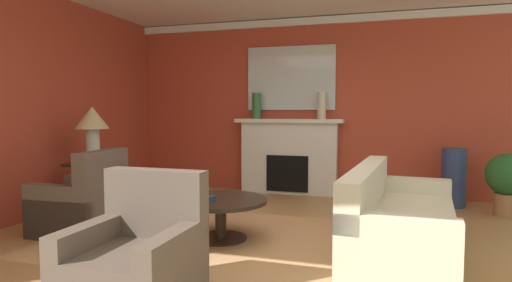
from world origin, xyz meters
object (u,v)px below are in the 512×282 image
(fireplace, at_px, (289,158))
(vase_tall_corner, at_px, (454,178))
(table_lamp, at_px, (92,123))
(vase_mantel_left, at_px, (257,106))
(armchair_facing_fireplace, at_px, (136,266))
(mantel_mirror, at_px, (291,78))
(coffee_table, at_px, (221,209))
(sofa, at_px, (398,226))
(armchair_near_window, at_px, (82,206))
(vase_mantel_right, at_px, (322,105))
(side_table, at_px, (94,184))
(potted_plant, at_px, (508,179))

(fireplace, distance_m, vase_tall_corner, 2.52)
(table_lamp, relative_size, vase_mantel_left, 1.71)
(armchair_facing_fireplace, bearing_deg, mantel_mirror, 88.46)
(mantel_mirror, distance_m, coffee_table, 3.29)
(sofa, relative_size, armchair_facing_fireplace, 2.29)
(coffee_table, xyz_separation_m, table_lamp, (-2.07, 0.59, 0.89))
(armchair_near_window, distance_m, coffee_table, 1.64)
(table_lamp, relative_size, vase_mantel_right, 1.70)
(mantel_mirror, height_order, side_table, mantel_mirror)
(fireplace, bearing_deg, mantel_mirror, 90.00)
(armchair_facing_fireplace, distance_m, vase_mantel_right, 4.56)
(vase_tall_corner, bearing_deg, sofa, -108.83)
(mantel_mirror, height_order, table_lamp, mantel_mirror)
(sofa, xyz_separation_m, armchair_facing_fireplace, (-1.79, -1.66, 0.01))
(vase_mantel_left, height_order, potted_plant, vase_mantel_left)
(table_lamp, bearing_deg, potted_plant, 15.51)
(side_table, distance_m, vase_tall_corner, 5.06)
(vase_tall_corner, bearing_deg, potted_plant, -32.67)
(mantel_mirror, relative_size, armchair_near_window, 1.58)
(sofa, distance_m, armchair_facing_fireplace, 2.44)
(mantel_mirror, bearing_deg, sofa, -59.77)
(sofa, xyz_separation_m, vase_mantel_right, (-1.12, 2.69, 1.18))
(sofa, height_order, potted_plant, sofa)
(side_table, distance_m, vase_mantel_left, 2.89)
(mantel_mirror, distance_m, armchair_near_window, 3.89)
(armchair_near_window, relative_size, table_lamp, 1.27)
(sofa, bearing_deg, armchair_near_window, -176.58)
(table_lamp, height_order, vase_mantel_left, vase_mantel_left)
(armchair_facing_fireplace, bearing_deg, table_lamp, 132.87)
(coffee_table, height_order, potted_plant, potted_plant)
(table_lamp, relative_size, potted_plant, 0.90)
(fireplace, relative_size, vase_tall_corner, 2.12)
(fireplace, relative_size, coffee_table, 1.80)
(sofa, xyz_separation_m, vase_tall_corner, (0.83, 2.44, 0.13))
(armchair_facing_fireplace, relative_size, table_lamp, 1.27)
(fireplace, distance_m, coffee_table, 2.76)
(sofa, relative_size, armchair_near_window, 2.29)
(side_table, bearing_deg, potted_plant, 15.51)
(armchair_near_window, bearing_deg, table_lamp, 119.37)
(fireplace, height_order, armchair_facing_fireplace, fireplace)
(potted_plant, bearing_deg, sofa, -124.87)
(vase_mantel_left, bearing_deg, potted_plant, -9.87)
(fireplace, bearing_deg, table_lamp, -135.67)
(sofa, relative_size, coffee_table, 2.18)
(vase_mantel_right, height_order, potted_plant, vase_mantel_right)
(fireplace, xyz_separation_m, vase_mantel_left, (-0.55, -0.05, 0.88))
(sofa, bearing_deg, vase_mantel_right, 112.54)
(vase_mantel_right, bearing_deg, mantel_mirror, 162.82)
(coffee_table, distance_m, side_table, 2.15)
(armchair_near_window, bearing_deg, potted_plant, 24.93)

